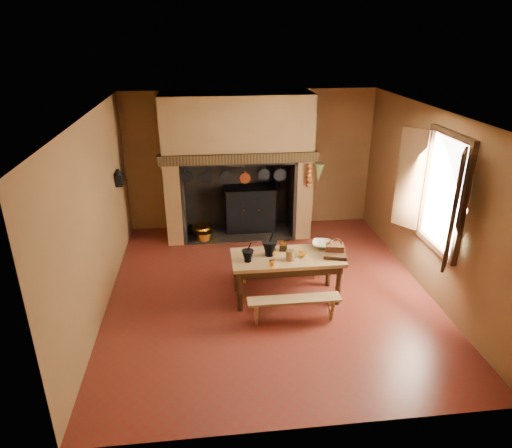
{
  "coord_description": "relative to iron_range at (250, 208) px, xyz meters",
  "views": [
    {
      "loc": [
        -0.93,
        -6.23,
        3.86
      ],
      "look_at": [
        -0.17,
        0.3,
        1.05
      ],
      "focal_mm": 32.0,
      "sensor_mm": 36.0,
      "label": 1
    }
  ],
  "objects": [
    {
      "name": "floor",
      "position": [
        0.04,
        -2.45,
        -0.48
      ],
      "size": [
        5.5,
        5.5,
        0.0
      ],
      "primitive_type": "plane",
      "color": "#5E1D16",
      "rests_on": "ground"
    },
    {
      "name": "ceiling",
      "position": [
        0.04,
        -2.45,
        2.32
      ],
      "size": [
        5.5,
        5.5,
        0.0
      ],
      "primitive_type": "plane",
      "rotation": [
        3.14,
        0.0,
        0.0
      ],
      "color": "silver",
      "rests_on": "back_wall"
    },
    {
      "name": "back_wall",
      "position": [
        0.04,
        0.3,
        0.92
      ],
      "size": [
        5.0,
        0.02,
        2.8
      ],
      "primitive_type": "cube",
      "color": "brown",
      "rests_on": "floor"
    },
    {
      "name": "wall_left",
      "position": [
        -2.46,
        -2.45,
        0.92
      ],
      "size": [
        0.02,
        5.5,
        2.8
      ],
      "primitive_type": "cube",
      "color": "brown",
      "rests_on": "floor"
    },
    {
      "name": "wall_right",
      "position": [
        2.54,
        -2.45,
        0.92
      ],
      "size": [
        0.02,
        5.5,
        2.8
      ],
      "primitive_type": "cube",
      "color": "brown",
      "rests_on": "floor"
    },
    {
      "name": "wall_front",
      "position": [
        0.04,
        -5.2,
        0.92
      ],
      "size": [
        5.0,
        0.02,
        2.8
      ],
      "primitive_type": "cube",
      "color": "brown",
      "rests_on": "floor"
    },
    {
      "name": "chimney_breast",
      "position": [
        -0.26,
        -0.14,
        1.33
      ],
      "size": [
        2.95,
        0.96,
        2.8
      ],
      "color": "brown",
      "rests_on": "floor"
    },
    {
      "name": "iron_range",
      "position": [
        0.0,
        0.0,
        0.0
      ],
      "size": [
        1.12,
        0.55,
        1.6
      ],
      "color": "black",
      "rests_on": "floor"
    },
    {
      "name": "hearth_pans",
      "position": [
        -1.01,
        -0.23,
        -0.39
      ],
      "size": [
        0.51,
        0.62,
        0.2
      ],
      "color": "gold",
      "rests_on": "floor"
    },
    {
      "name": "hanging_pans",
      "position": [
        -0.3,
        -0.64,
        0.88
      ],
      "size": [
        1.92,
        0.29,
        0.27
      ],
      "color": "black",
      "rests_on": "chimney_breast"
    },
    {
      "name": "onion_string",
      "position": [
        1.04,
        -0.66,
        0.85
      ],
      "size": [
        0.12,
        0.1,
        0.46
      ],
      "primitive_type": null,
      "color": "#B85022",
      "rests_on": "chimney_breast"
    },
    {
      "name": "herb_bunch",
      "position": [
        1.22,
        -0.66,
        0.9
      ],
      "size": [
        0.2,
        0.2,
        0.35
      ],
      "primitive_type": "cone",
      "rotation": [
        3.14,
        0.0,
        0.0
      ],
      "color": "#616B33",
      "rests_on": "chimney_breast"
    },
    {
      "name": "window",
      "position": [
        2.39,
        -2.85,
        1.22
      ],
      "size": [
        0.39,
        1.75,
        1.76
      ],
      "color": "white",
      "rests_on": "wall_right"
    },
    {
      "name": "wall_coffee_mill",
      "position": [
        -2.38,
        -0.9,
        1.03
      ],
      "size": [
        0.23,
        0.16,
        0.31
      ],
      "color": "black",
      "rests_on": "wall_left"
    },
    {
      "name": "work_table",
      "position": [
        0.28,
        -2.66,
        0.13
      ],
      "size": [
        1.67,
        0.74,
        0.72
      ],
      "color": "tan",
      "rests_on": "floor"
    },
    {
      "name": "bench_front",
      "position": [
        0.28,
        -3.29,
        -0.2
      ],
      "size": [
        1.33,
        0.23,
        0.37
      ],
      "color": "tan",
      "rests_on": "floor"
    },
    {
      "name": "bench_back",
      "position": [
        0.28,
        -2.11,
        -0.17
      ],
      "size": [
        1.48,
        0.26,
        0.42
      ],
      "color": "tan",
      "rests_on": "floor"
    },
    {
      "name": "mortar_large",
      "position": [
        0.02,
        -2.61,
        0.37
      ],
      "size": [
        0.23,
        0.23,
        0.39
      ],
      "rotation": [
        0.0,
        0.0,
        -0.11
      ],
      "color": "black",
      "rests_on": "work_table"
    },
    {
      "name": "mortar_small",
      "position": [
        -0.32,
        -2.77,
        0.34
      ],
      "size": [
        0.18,
        0.18,
        0.3
      ],
      "rotation": [
        0.0,
        0.0,
        0.16
      ],
      "color": "black",
      "rests_on": "work_table"
    },
    {
      "name": "coffee_grinder",
      "position": [
        0.25,
        -2.47,
        0.31
      ],
      "size": [
        0.16,
        0.13,
        0.18
      ],
      "rotation": [
        0.0,
        0.0,
        -0.14
      ],
      "color": "#321E10",
      "rests_on": "work_table"
    },
    {
      "name": "brass_mug_a",
      "position": [
        0.0,
        -2.96,
        0.29
      ],
      "size": [
        0.09,
        0.09,
        0.09
      ],
      "primitive_type": "cylinder",
      "rotation": [
        0.0,
        0.0,
        0.13
      ],
      "color": "gold",
      "rests_on": "work_table"
    },
    {
      "name": "brass_mug_b",
      "position": [
        0.07,
        -2.61,
        0.29
      ],
      "size": [
        0.11,
        0.11,
        0.1
      ],
      "primitive_type": "cylinder",
      "rotation": [
        0.0,
        0.0,
        -0.3
      ],
      "color": "gold",
      "rests_on": "work_table"
    },
    {
      "name": "mixing_bowl",
      "position": [
        0.89,
        -2.43,
        0.28
      ],
      "size": [
        0.41,
        0.41,
        0.08
      ],
      "primitive_type": "imported",
      "rotation": [
        0.0,
        0.0,
        -0.28
      ],
      "color": "beige",
      "rests_on": "work_table"
    },
    {
      "name": "stoneware_crock",
      "position": [
        0.3,
        -2.8,
        0.32
      ],
      "size": [
        0.15,
        0.15,
        0.15
      ],
      "primitive_type": "cylinder",
      "rotation": [
        0.0,
        0.0,
        -0.27
      ],
      "color": "#50381E",
      "rests_on": "work_table"
    },
    {
      "name": "glass_jar",
      "position": [
        1.02,
        -2.68,
        0.31
      ],
      "size": [
        0.1,
        0.1,
        0.14
      ],
      "primitive_type": "cylinder",
      "rotation": [
        0.0,
        0.0,
        -0.32
      ],
      "color": "beige",
      "rests_on": "work_table"
    },
    {
      "name": "wicker_basket",
      "position": [
        1.02,
        -2.66,
        0.32
      ],
      "size": [
        0.3,
        0.24,
        0.25
      ],
      "rotation": [
        0.0,
        0.0,
        -0.2
      ],
      "color": "#532D19",
      "rests_on": "work_table"
    },
    {
      "name": "wooden_tray",
      "position": [
        0.99,
        -2.78,
        0.27
      ],
      "size": [
        0.39,
        0.33,
        0.06
      ],
      "primitive_type": "cube",
      "rotation": [
        0.0,
        0.0,
        -0.31
      ],
      "color": "#321E10",
      "rests_on": "work_table"
    },
    {
      "name": "brass_cup",
      "position": [
        0.5,
        -2.73,
        0.28
      ],
      "size": [
        0.14,
        0.14,
        0.09
      ],
      "primitive_type": "imported",
      "rotation": [
        0.0,
        0.0,
        -0.39
      ],
      "color": "gold",
      "rests_on": "work_table"
    }
  ]
}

